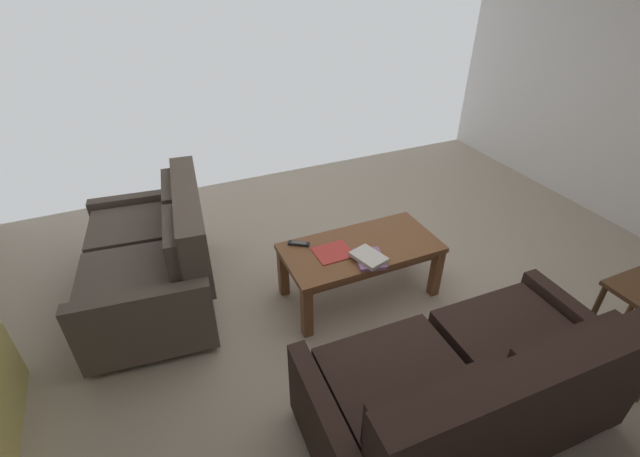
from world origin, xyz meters
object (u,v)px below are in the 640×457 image
loveseat_near (156,259)px  tv_remote (299,244)px  book_stack (369,258)px  sofa_main (471,390)px  loose_magazine (333,252)px  coffee_table (361,254)px

loveseat_near → tv_remote: 1.08m
book_stack → sofa_main: bearing=90.7°
book_stack → tv_remote: bearing=-45.2°
loveseat_near → book_stack: (-1.39, 0.76, 0.11)m
sofa_main → loose_magazine: size_ratio=6.52×
loveseat_near → book_stack: loveseat_near is taller
sofa_main → loose_magazine: 1.30m
loose_magazine → coffee_table: bearing=87.1°
sofa_main → coffee_table: (-0.02, -1.28, 0.03)m
sofa_main → tv_remote: 1.53m
tv_remote → loose_magazine: (-0.19, 0.19, -0.01)m
loveseat_near → loose_magazine: (-1.19, 0.57, 0.09)m
loose_magazine → tv_remote: bearing=-136.2°
sofa_main → loose_magazine: sofa_main is taller
loveseat_near → coffee_table: (-1.42, 0.58, 0.02)m
loveseat_near → loose_magazine: 1.33m
sofa_main → loose_magazine: bearing=-80.9°
sofa_main → loose_magazine: (0.21, -1.28, 0.11)m
loveseat_near → coffee_table: size_ratio=1.28×
coffee_table → book_stack: (0.04, 0.18, 0.10)m
book_stack → loose_magazine: (0.19, -0.19, -0.02)m
coffee_table → tv_remote: (0.42, -0.20, 0.08)m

